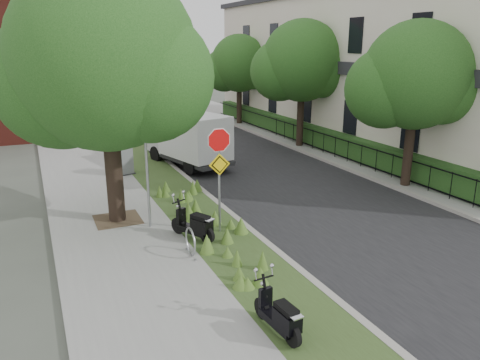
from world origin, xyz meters
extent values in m
plane|color=#4C5147|center=(0.00, 0.00, 0.00)|extent=(120.00, 120.00, 0.00)
cube|color=gray|center=(-4.25, 10.00, 0.06)|extent=(3.50, 60.00, 0.12)
cube|color=#35481E|center=(-1.50, 10.00, 0.06)|extent=(2.00, 60.00, 0.12)
cube|color=#9E9991|center=(-0.50, 10.00, 0.07)|extent=(0.20, 60.00, 0.13)
cube|color=black|center=(3.00, 10.00, 0.01)|extent=(7.00, 60.00, 0.01)
cube|color=#9E9991|center=(6.50, 10.00, 0.07)|extent=(0.20, 60.00, 0.13)
cube|color=gray|center=(8.20, 10.00, 0.06)|extent=(3.20, 60.00, 0.12)
cylinder|color=black|center=(-4.00, 2.80, 2.36)|extent=(0.52, 0.52, 4.48)
sphere|color=#1A4717|center=(-4.00, 2.80, 5.08)|extent=(5.40, 5.40, 5.40)
sphere|color=#1A4717|center=(-5.21, 3.61, 4.41)|extent=(4.05, 4.05, 4.05)
sphere|color=#1A4717|center=(-2.92, 2.12, 4.54)|extent=(3.78, 3.78, 3.78)
cube|color=#473828|center=(-4.00, 2.80, 0.12)|extent=(1.40, 1.40, 0.01)
cylinder|color=#A5A8AD|center=(-3.20, 1.80, 2.12)|extent=(0.08, 0.08, 4.00)
torus|color=#A5A8AD|center=(-2.70, -0.60, 0.50)|extent=(0.05, 0.77, 0.77)
cube|color=#A5A8AD|center=(-2.70, -0.96, 0.14)|extent=(0.06, 0.06, 0.04)
cube|color=#A5A8AD|center=(-2.70, -0.24, 0.14)|extent=(0.06, 0.06, 0.04)
cylinder|color=#A5A8AD|center=(-1.40, 0.60, 1.62)|extent=(0.07, 0.07, 3.00)
cylinder|color=red|center=(-1.40, 0.57, 2.87)|extent=(0.86, 0.03, 0.86)
cylinder|color=white|center=(-1.40, 0.58, 2.87)|extent=(0.94, 0.02, 0.94)
cube|color=yellow|center=(-1.40, 0.57, 2.17)|extent=(0.64, 0.03, 0.64)
cube|color=black|center=(7.20, 10.00, 1.07)|extent=(0.04, 24.00, 0.04)
cube|color=black|center=(7.20, 10.00, 0.27)|extent=(0.04, 24.00, 0.04)
cylinder|color=black|center=(7.20, 10.00, 0.62)|extent=(0.03, 0.03, 1.00)
cube|color=#1D4418|center=(7.90, 10.00, 0.67)|extent=(1.00, 24.00, 1.10)
cube|color=beige|center=(11.50, 10.00, 4.00)|extent=(7.00, 26.00, 8.00)
cube|color=#2D2D33|center=(7.95, 10.00, 4.30)|extent=(0.25, 26.00, 0.60)
cylinder|color=black|center=(7.00, 2.00, 2.02)|extent=(0.36, 0.36, 3.81)
sphere|color=#1A4717|center=(7.00, 2.00, 4.34)|extent=(4.00, 4.00, 4.00)
sphere|color=#1A4717|center=(6.10, 2.60, 3.84)|extent=(3.00, 3.00, 3.00)
sphere|color=#1A4717|center=(7.80, 1.50, 3.94)|extent=(2.80, 2.80, 2.80)
cylinder|color=black|center=(7.00, 10.00, 2.14)|extent=(0.36, 0.36, 4.03)
sphere|color=#1A4717|center=(7.00, 10.00, 4.58)|extent=(4.20, 4.20, 4.20)
sphere|color=#1A4717|center=(6.05, 10.63, 4.06)|extent=(3.15, 3.15, 3.15)
sphere|color=#1A4717|center=(7.84, 9.47, 4.16)|extent=(2.94, 2.94, 2.94)
cylinder|color=black|center=(7.00, 18.00, 1.94)|extent=(0.36, 0.36, 3.64)
sphere|color=#1A4717|center=(7.00, 18.00, 4.15)|extent=(3.80, 3.80, 3.80)
sphere|color=#1A4717|center=(6.14, 18.57, 3.67)|extent=(2.85, 2.85, 2.85)
sphere|color=#1A4717|center=(7.76, 17.52, 3.77)|extent=(2.66, 2.66, 2.66)
cylinder|color=black|center=(-2.56, 0.96, 0.36)|extent=(0.32, 0.48, 0.48)
cylinder|color=black|center=(-2.04, -0.05, 0.36)|extent=(0.32, 0.48, 0.48)
cube|color=black|center=(-2.28, 0.41, 0.38)|extent=(0.76, 1.09, 0.17)
cube|color=black|center=(-2.13, 0.13, 0.60)|extent=(0.57, 0.68, 0.37)
cube|color=black|center=(-2.15, 0.17, 0.84)|extent=(0.50, 0.62, 0.11)
cylinder|color=black|center=(-2.31, -3.97, 0.34)|extent=(0.14, 0.45, 0.44)
cylinder|color=black|center=(-2.21, -5.03, 0.34)|extent=(0.14, 0.45, 0.44)
cube|color=black|center=(-2.26, -4.54, 0.36)|extent=(0.38, 1.00, 0.15)
cube|color=black|center=(-2.23, -4.84, 0.56)|extent=(0.36, 0.58, 0.34)
cube|color=black|center=(-2.23, -4.80, 0.79)|extent=(0.30, 0.53, 0.10)
cube|color=#262628|center=(0.30, 8.59, 0.44)|extent=(2.85, 4.84, 0.15)
cube|color=#B7BABC|center=(-0.16, 10.29, 1.17)|extent=(2.01, 1.62, 1.37)
cube|color=silver|center=(0.42, 8.14, 1.51)|extent=(2.68, 3.64, 1.89)
cube|color=#262628|center=(-2.81, 8.09, 0.14)|extent=(0.96, 0.75, 0.04)
cube|color=slate|center=(-2.81, 8.09, 0.69)|extent=(0.85, 0.63, 1.14)
camera|label=1|loc=(-6.12, -11.38, 5.50)|focal=35.00mm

